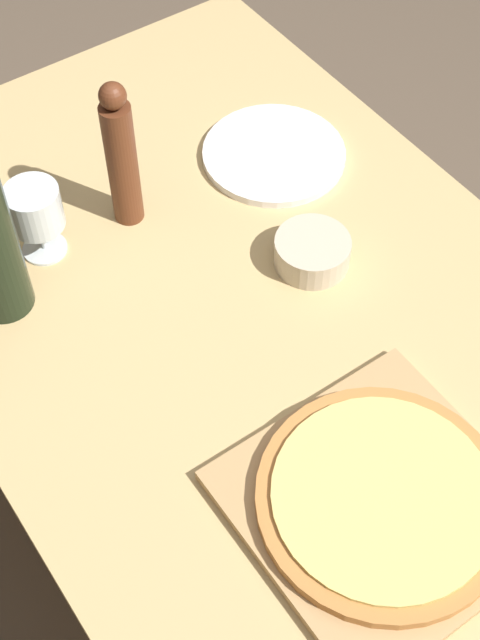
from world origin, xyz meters
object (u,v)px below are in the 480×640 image
at_px(pizza, 383,498).
at_px(pepper_mill, 121,157).
at_px(wine_glass, 35,210).
at_px(small_bowl, 312,252).

distance_m(pizza, pepper_mill, 0.65).
distance_m(pizza, wine_glass, 0.67).
height_order(wine_glass, small_bowl, wine_glass).
xyz_separation_m(wine_glass, small_bowl, (0.33, -0.27, -0.07)).
distance_m(wine_glass, small_bowl, 0.43).
xyz_separation_m(pizza, small_bowl, (0.18, 0.39, -0.01)).
height_order(pizza, small_bowl, small_bowl).
bearing_deg(pizza, pepper_mill, 89.97).
bearing_deg(small_bowl, wine_glass, 141.51).
bearing_deg(pizza, wine_glass, 102.92).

